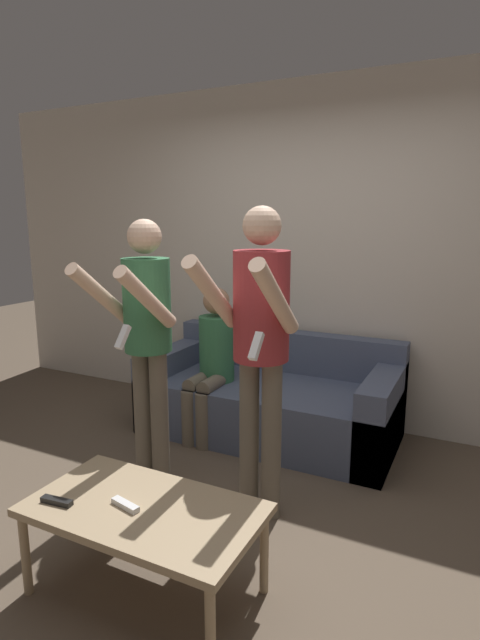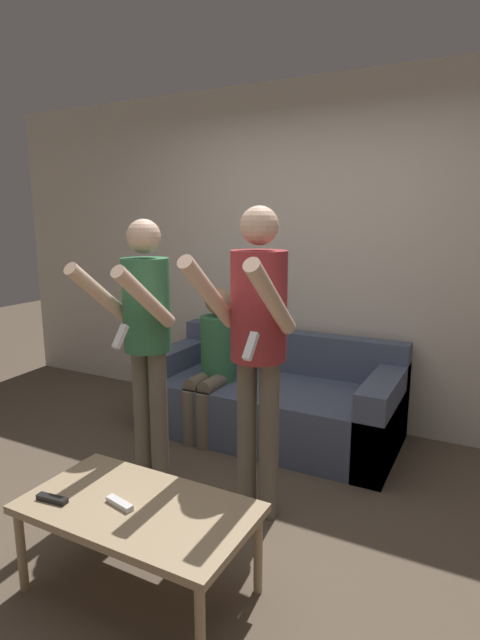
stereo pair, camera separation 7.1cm
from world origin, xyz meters
TOP-DOWN VIEW (x-y plane):
  - ground_plane at (0.00, 0.00)m, footprint 14.00×14.00m
  - wall_back at (0.00, 1.82)m, footprint 6.40×0.06m
  - couch at (-0.18, 1.33)m, footprint 1.91×0.90m
  - person_standing_left at (-0.55, 0.29)m, footprint 0.40×0.61m
  - person_standing_right at (0.19, 0.29)m, footprint 0.42×0.63m
  - person_seated at (-0.57, 1.11)m, footprint 0.27×0.51m
  - coffee_table at (-0.00, -0.49)m, footprint 1.02×0.56m
  - remote_near at (-0.35, -0.64)m, footprint 0.15×0.05m
  - remote_far at (-0.06, -0.53)m, footprint 0.15×0.07m

SIDE VIEW (x-z plane):
  - ground_plane at x=0.00m, z-range 0.00..0.00m
  - couch at x=-0.18m, z-range -0.11..0.64m
  - coffee_table at x=0.00m, z-range 0.17..0.60m
  - remote_near at x=-0.35m, z-range 0.43..0.45m
  - remote_far at x=-0.06m, z-range 0.43..0.45m
  - person_seated at x=-0.57m, z-range 0.04..1.19m
  - person_standing_left at x=-0.55m, z-range 0.18..1.83m
  - person_standing_right at x=0.19m, z-range 0.20..1.92m
  - wall_back at x=0.00m, z-range 0.00..2.70m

